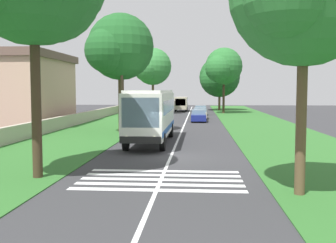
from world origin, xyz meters
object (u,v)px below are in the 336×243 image
(trailing_car_2, at_px, (201,111))
(roadside_building, at_px, (27,89))
(coach_bus, at_px, (151,113))
(trailing_car_1, at_px, (200,114))
(roadside_tree_right_1, at_px, (223,67))
(roadside_tree_right_0, at_px, (219,78))
(roadside_tree_left_2, at_px, (152,68))
(roadside_tree_left_1, at_px, (119,49))
(utility_pole, at_px, (122,81))
(trailing_car_0, at_px, (199,116))
(trailing_minibus_0, at_px, (181,103))

(trailing_car_2, bearing_deg, roadside_building, 136.70)
(coach_bus, relative_size, trailing_car_1, 2.60)
(roadside_tree_right_1, bearing_deg, roadside_tree_right_0, 0.83)
(coach_bus, distance_m, roadside_tree_left_2, 35.51)
(trailing_car_2, bearing_deg, roadside_tree_left_1, 164.07)
(roadside_tree_left_1, height_order, roadside_tree_left_2, roadside_tree_left_1)
(roadside_building, bearing_deg, trailing_car_1, -57.65)
(roadside_tree_right_1, bearing_deg, utility_pole, 161.81)
(utility_pole, xyz_separation_m, roadside_building, (7.42, 11.59, -0.64))
(roadside_tree_right_0, distance_m, utility_pole, 43.08)
(trailing_car_0, distance_m, roadside_tree_left_1, 15.90)
(trailing_car_2, height_order, trailing_minibus_0, trailing_minibus_0)
(trailing_minibus_0, xyz_separation_m, utility_pole, (-38.01, 3.42, 2.97))
(trailing_car_2, bearing_deg, coach_bus, 173.67)
(trailing_car_0, distance_m, trailing_car_1, 5.03)
(roadside_tree_right_1, bearing_deg, roadside_building, 137.61)
(coach_bus, distance_m, roadside_tree_right_0, 48.19)
(coach_bus, bearing_deg, trailing_car_1, -8.11)
(trailing_car_0, bearing_deg, trailing_car_1, -2.06)
(trailing_car_2, distance_m, roadside_tree_left_2, 10.33)
(coach_bus, height_order, roadside_tree_left_2, roadside_tree_left_2)
(roadside_building, bearing_deg, coach_bus, -131.55)
(trailing_minibus_0, distance_m, roadside_tree_right_1, 11.20)
(trailing_car_1, height_order, trailing_minibus_0, trailing_minibus_0)
(trailing_minibus_0, bearing_deg, trailing_car_0, -172.56)
(trailing_car_2, xyz_separation_m, roadside_tree_left_2, (2.25, 7.63, 6.59))
(trailing_car_1, distance_m, trailing_car_2, 7.94)
(roadside_tree_left_1, relative_size, roadside_tree_right_0, 1.05)
(roadside_tree_right_0, bearing_deg, roadside_tree_right_1, -179.17)
(utility_pole, bearing_deg, roadside_tree_right_0, -13.66)
(trailing_minibus_0, distance_m, roadside_building, 34.16)
(trailing_car_2, height_order, roadside_building, roadside_building)
(trailing_car_1, relative_size, utility_pole, 0.50)
(roadside_tree_right_0, relative_size, utility_pole, 1.14)
(trailing_car_0, bearing_deg, utility_pole, 154.92)
(roadside_tree_right_0, xyz_separation_m, roadside_tree_right_1, (-10.42, -0.15, 1.41))
(coach_bus, height_order, roadside_building, roadside_building)
(trailing_car_1, height_order, roadside_tree_right_0, roadside_tree_right_0)
(roadside_tree_left_1, distance_m, roadside_tree_right_0, 41.84)
(roadside_tree_left_2, height_order, roadside_tree_right_1, roadside_tree_right_1)
(coach_bus, bearing_deg, roadside_tree_right_1, -10.85)
(coach_bus, bearing_deg, roadside_building, 48.45)
(trailing_car_0, relative_size, roadside_building, 0.34)
(roadside_tree_left_2, bearing_deg, trailing_minibus_0, -25.58)
(trailing_minibus_0, bearing_deg, roadside_building, 153.88)
(roadside_tree_left_1, xyz_separation_m, roadside_building, (6.02, 11.12, -3.48))
(trailing_car_0, height_order, utility_pole, utility_pole)
(trailing_car_2, height_order, roadside_tree_left_2, roadside_tree_left_2)
(roadside_tree_right_1, height_order, roadside_building, roadside_tree_right_1)
(trailing_minibus_0, relative_size, roadside_tree_right_1, 0.57)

